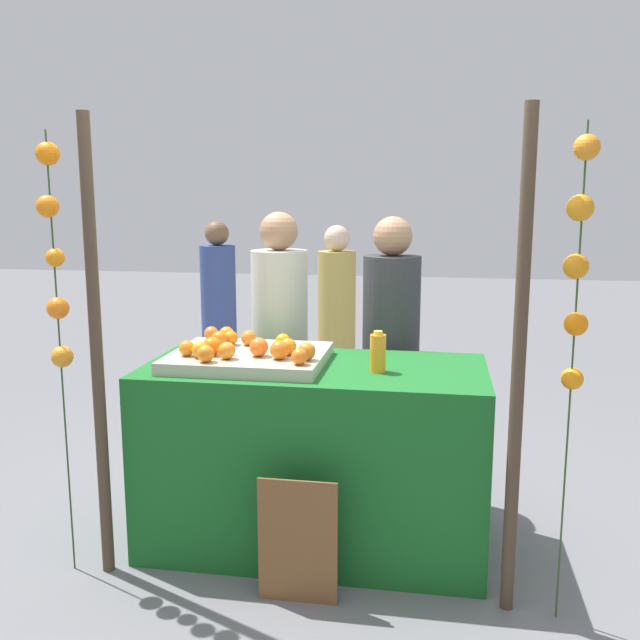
# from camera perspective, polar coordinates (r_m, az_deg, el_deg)

# --- Properties ---
(ground_plane) EXTENTS (24.00, 24.00, 0.00)m
(ground_plane) POSITION_cam_1_polar(r_m,az_deg,el_deg) (3.75, -0.40, -17.58)
(ground_plane) COLOR slate
(stall_counter) EXTENTS (1.67, 0.80, 0.93)m
(stall_counter) POSITION_cam_1_polar(r_m,az_deg,el_deg) (3.56, -0.41, -10.98)
(stall_counter) COLOR #196023
(stall_counter) RESTS_ON ground_plane
(orange_tray) EXTENTS (0.75, 0.63, 0.06)m
(orange_tray) POSITION_cam_1_polar(r_m,az_deg,el_deg) (3.47, -5.84, -3.10)
(orange_tray) COLOR #B2AD99
(orange_tray) RESTS_ON stall_counter
(orange_0) EXTENTS (0.07, 0.07, 0.07)m
(orange_0) POSITION_cam_1_polar(r_m,az_deg,el_deg) (3.62, -7.33, -1.46)
(orange_0) COLOR orange
(orange_0) RESTS_ON orange_tray
(orange_1) EXTENTS (0.09, 0.09, 0.09)m
(orange_1) POSITION_cam_1_polar(r_m,az_deg,el_deg) (3.28, -3.34, -2.46)
(orange_1) COLOR orange
(orange_1) RESTS_ON orange_tray
(orange_2) EXTENTS (0.08, 0.08, 0.08)m
(orange_2) POSITION_cam_1_polar(r_m,az_deg,el_deg) (3.58, -8.26, -1.56)
(orange_2) COLOR orange
(orange_2) RESTS_ON orange_tray
(orange_3) EXTENTS (0.08, 0.08, 0.08)m
(orange_3) POSITION_cam_1_polar(r_m,az_deg,el_deg) (3.75, -8.89, -1.10)
(orange_3) COLOR orange
(orange_3) RESTS_ON orange_tray
(orange_4) EXTENTS (0.08, 0.08, 0.08)m
(orange_4) POSITION_cam_1_polar(r_m,az_deg,el_deg) (3.72, -7.65, -1.14)
(orange_4) COLOR orange
(orange_4) RESTS_ON orange_tray
(orange_5) EXTENTS (0.08, 0.08, 0.08)m
(orange_5) POSITION_cam_1_polar(r_m,az_deg,el_deg) (3.27, -9.34, -2.75)
(orange_5) COLOR orange
(orange_5) RESTS_ON orange_tray
(orange_6) EXTENTS (0.09, 0.09, 0.09)m
(orange_6) POSITION_cam_1_polar(r_m,az_deg,el_deg) (3.26, -1.12, -2.58)
(orange_6) COLOR orange
(orange_6) RESTS_ON orange_tray
(orange_7) EXTENTS (0.08, 0.08, 0.08)m
(orange_7) POSITION_cam_1_polar(r_m,az_deg,el_deg) (3.52, -3.05, -1.73)
(orange_7) COLOR orange
(orange_7) RESTS_ON orange_tray
(orange_8) EXTENTS (0.08, 0.08, 0.08)m
(orange_8) POSITION_cam_1_polar(r_m,az_deg,el_deg) (3.36, -9.80, -2.42)
(orange_8) COLOR orange
(orange_8) RESTS_ON orange_tray
(orange_9) EXTENTS (0.08, 0.08, 0.08)m
(orange_9) POSITION_cam_1_polar(r_m,az_deg,el_deg) (3.31, -7.64, -2.50)
(orange_9) COLOR orange
(orange_9) RESTS_ON orange_tray
(orange_10) EXTENTS (0.08, 0.08, 0.08)m
(orange_10) POSITION_cam_1_polar(r_m,az_deg,el_deg) (3.41, -10.85, -2.28)
(orange_10) COLOR orange
(orange_10) RESTS_ON orange_tray
(orange_11) EXTENTS (0.09, 0.09, 0.09)m
(orange_11) POSITION_cam_1_polar(r_m,az_deg,el_deg) (3.35, -5.03, -2.22)
(orange_11) COLOR orange
(orange_11) RESTS_ON orange_tray
(orange_12) EXTENTS (0.09, 0.09, 0.09)m
(orange_12) POSITION_cam_1_polar(r_m,az_deg,el_deg) (3.40, -8.81, -2.13)
(orange_12) COLOR orange
(orange_12) RESTS_ON orange_tray
(orange_13) EXTENTS (0.08, 0.08, 0.08)m
(orange_13) POSITION_cam_1_polar(r_m,az_deg,el_deg) (3.37, -2.64, -2.21)
(orange_13) COLOR orange
(orange_13) RESTS_ON orange_tray
(orange_14) EXTENTS (0.08, 0.08, 0.08)m
(orange_14) POSITION_cam_1_polar(r_m,az_deg,el_deg) (3.18, -1.69, -3.02)
(orange_14) COLOR orange
(orange_14) RESTS_ON orange_tray
(orange_15) EXTENTS (0.08, 0.08, 0.08)m
(orange_15) POSITION_cam_1_polar(r_m,az_deg,el_deg) (3.60, -5.85, -1.47)
(orange_15) COLOR orange
(orange_15) RESTS_ON orange_tray
(juice_bottle) EXTENTS (0.08, 0.08, 0.20)m
(juice_bottle) POSITION_cam_1_polar(r_m,az_deg,el_deg) (3.29, 4.76, -2.68)
(juice_bottle) COLOR orange
(juice_bottle) RESTS_ON stall_counter
(chalkboard_sign) EXTENTS (0.35, 0.03, 0.57)m
(chalkboard_sign) POSITION_cam_1_polar(r_m,az_deg,el_deg) (3.15, -1.82, -17.72)
(chalkboard_sign) COLOR brown
(chalkboard_sign) RESTS_ON ground_plane
(vendor_left) EXTENTS (0.33, 0.33, 1.66)m
(vendor_left) POSITION_cam_1_polar(r_m,az_deg,el_deg) (4.19, -3.28, -3.36)
(vendor_left) COLOR beige
(vendor_left) RESTS_ON ground_plane
(vendor_right) EXTENTS (0.33, 0.33, 1.63)m
(vendor_right) POSITION_cam_1_polar(r_m,az_deg,el_deg) (4.06, 5.78, -3.98)
(vendor_right) COLOR #333338
(vendor_right) RESTS_ON ground_plane
(crowd_person_0) EXTENTS (0.30, 0.30, 1.52)m
(crowd_person_0) POSITION_cam_1_polar(r_m,az_deg,el_deg) (5.61, 1.36, -0.54)
(crowd_person_0) COLOR tan
(crowd_person_0) RESTS_ON ground_plane
(crowd_person_1) EXTENTS (0.31, 0.31, 1.53)m
(crowd_person_1) POSITION_cam_1_polar(r_m,az_deg,el_deg) (6.17, -8.27, 0.39)
(crowd_person_1) COLOR #384C8C
(crowd_person_1) RESTS_ON ground_plane
(canopy_post_left) EXTENTS (0.06, 0.06, 2.10)m
(canopy_post_left) POSITION_cam_1_polar(r_m,az_deg,el_deg) (3.28, -17.82, -2.62)
(canopy_post_left) COLOR #473828
(canopy_post_left) RESTS_ON ground_plane
(canopy_post_right) EXTENTS (0.06, 0.06, 2.10)m
(canopy_post_right) POSITION_cam_1_polar(r_m,az_deg,el_deg) (2.93, 15.92, -3.98)
(canopy_post_right) COLOR #473828
(canopy_post_right) RESTS_ON ground_plane
(garland_strand_left) EXTENTS (0.11, 0.11, 2.02)m
(garland_strand_left) POSITION_cam_1_polar(r_m,az_deg,el_deg) (3.28, -20.92, 4.69)
(garland_strand_left) COLOR #2D4C23
(garland_strand_left) RESTS_ON ground_plane
(garland_strand_right) EXTENTS (0.11, 0.11, 2.02)m
(garland_strand_right) POSITION_cam_1_polar(r_m,az_deg,el_deg) (2.85, 20.40, 4.70)
(garland_strand_right) COLOR #2D4C23
(garland_strand_right) RESTS_ON ground_plane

